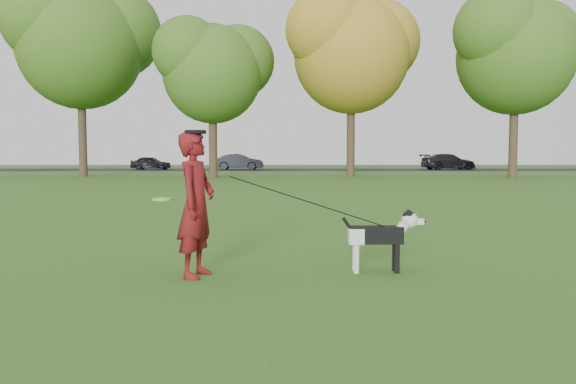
{
  "coord_description": "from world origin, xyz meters",
  "views": [
    {
      "loc": [
        0.23,
        -6.7,
        1.42
      ],
      "look_at": [
        0.24,
        -0.02,
        0.95
      ],
      "focal_mm": 35.0,
      "sensor_mm": 36.0,
      "label": 1
    }
  ],
  "objects_px": {
    "man": "(196,204)",
    "dog": "(382,233)",
    "car_left": "(151,163)",
    "car_mid": "(239,162)",
    "car_right": "(448,162)"
  },
  "relations": [
    {
      "from": "man",
      "to": "dog",
      "type": "relative_size",
      "value": 1.67
    },
    {
      "from": "car_left",
      "to": "car_mid",
      "type": "height_order",
      "value": "car_mid"
    },
    {
      "from": "man",
      "to": "car_mid",
      "type": "xyz_separation_m",
      "value": [
        -2.93,
        40.34,
        -0.16
      ]
    },
    {
      "from": "dog",
      "to": "car_mid",
      "type": "height_order",
      "value": "car_mid"
    },
    {
      "from": "man",
      "to": "car_right",
      "type": "xyz_separation_m",
      "value": [
        14.5,
        40.34,
        -0.15
      ]
    },
    {
      "from": "man",
      "to": "dog",
      "type": "distance_m",
      "value": 2.21
    },
    {
      "from": "man",
      "to": "dog",
      "type": "height_order",
      "value": "man"
    },
    {
      "from": "dog",
      "to": "car_left",
      "type": "relative_size",
      "value": 0.3
    },
    {
      "from": "car_left",
      "to": "car_mid",
      "type": "bearing_deg",
      "value": -86.98
    },
    {
      "from": "car_mid",
      "to": "car_right",
      "type": "bearing_deg",
      "value": -86.42
    },
    {
      "from": "dog",
      "to": "car_right",
      "type": "xyz_separation_m",
      "value": [
        12.33,
        40.1,
        0.22
      ]
    },
    {
      "from": "dog",
      "to": "car_right",
      "type": "height_order",
      "value": "car_right"
    },
    {
      "from": "car_mid",
      "to": "car_right",
      "type": "relative_size",
      "value": 0.87
    },
    {
      "from": "man",
      "to": "car_left",
      "type": "distance_m",
      "value": 41.63
    },
    {
      "from": "car_right",
      "to": "man",
      "type": "bearing_deg",
      "value": 150.23
    }
  ]
}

